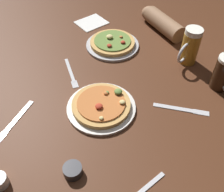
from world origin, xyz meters
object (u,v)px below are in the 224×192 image
(knife_right, at_px, (14,122))
(diner_arm, at_px, (161,21))
(pizza_plate_near, at_px, (101,106))
(pizza_plate_far, at_px, (112,43))
(beer_mug_amber, at_px, (190,47))
(fork_left, at_px, (71,73))
(ramekin_sauce, at_px, (73,170))
(knife_spare, at_px, (181,109))
(beer_mug_dark, at_px, (224,74))
(napkin_folded, at_px, (91,22))

(knife_right, height_order, diner_arm, diner_arm)
(pizza_plate_near, height_order, pizza_plate_far, same)
(beer_mug_amber, height_order, fork_left, beer_mug_amber)
(pizza_plate_near, distance_m, ramekin_sauce, 0.28)
(fork_left, bearing_deg, knife_spare, 7.56)
(beer_mug_dark, height_order, napkin_folded, beer_mug_dark)
(beer_mug_amber, height_order, knife_spare, beer_mug_amber)
(pizza_plate_far, height_order, beer_mug_amber, beer_mug_amber)
(diner_arm, bearing_deg, pizza_plate_near, -84.70)
(pizza_plate_near, distance_m, beer_mug_amber, 0.49)
(napkin_folded, bearing_deg, knife_right, -76.69)
(pizza_plate_near, bearing_deg, diner_arm, 95.30)
(pizza_plate_far, xyz_separation_m, fork_left, (-0.04, -0.28, -0.01))
(ramekin_sauce, relative_size, fork_left, 0.35)
(napkin_folded, xyz_separation_m, knife_spare, (0.67, -0.33, -0.00))
(pizza_plate_far, relative_size, ramekin_sauce, 4.31)
(knife_right, bearing_deg, fork_left, 89.18)
(fork_left, bearing_deg, beer_mug_dark, 25.18)
(pizza_plate_near, xyz_separation_m, pizza_plate_far, (-0.19, 0.37, -0.00))
(ramekin_sauce, xyz_separation_m, fork_left, (-0.31, 0.37, -0.01))
(pizza_plate_near, distance_m, diner_arm, 0.65)
(knife_spare, bearing_deg, diner_arm, 123.62)
(knife_right, relative_size, diner_arm, 0.76)
(pizza_plate_far, bearing_deg, beer_mug_amber, 12.84)
(napkin_folded, bearing_deg, pizza_plate_near, -50.67)
(beer_mug_amber, distance_m, diner_arm, 0.30)
(fork_left, height_order, knife_right, same)
(pizza_plate_near, height_order, beer_mug_dark, beer_mug_dark)
(pizza_plate_near, xyz_separation_m, beer_mug_dark, (0.35, 0.37, 0.06))
(diner_arm, bearing_deg, beer_mug_dark, -34.44)
(pizza_plate_far, xyz_separation_m, ramekin_sauce, (0.26, -0.64, -0.00))
(beer_mug_amber, bearing_deg, beer_mug_dark, -25.43)
(napkin_folded, bearing_deg, beer_mug_amber, -4.24)
(ramekin_sauce, bearing_deg, napkin_folded, 122.21)
(beer_mug_dark, xyz_separation_m, napkin_folded, (-0.75, 0.13, -0.07))
(beer_mug_dark, relative_size, diner_arm, 0.50)
(knife_spare, height_order, diner_arm, diner_arm)
(pizza_plate_near, relative_size, knife_spare, 1.28)
(pizza_plate_near, height_order, fork_left, pizza_plate_near)
(napkin_folded, relative_size, knife_spare, 0.75)
(beer_mug_amber, distance_m, ramekin_sauce, 0.73)
(ramekin_sauce, relative_size, knife_spare, 0.29)
(diner_arm, bearing_deg, fork_left, -107.15)
(pizza_plate_far, height_order, napkin_folded, pizza_plate_far)
(ramekin_sauce, bearing_deg, pizza_plate_far, 112.36)
(beer_mug_amber, relative_size, knife_spare, 0.82)
(pizza_plate_far, bearing_deg, beer_mug_dark, -0.46)
(pizza_plate_far, bearing_deg, knife_right, -94.41)
(beer_mug_dark, bearing_deg, ramekin_sauce, -112.89)
(ramekin_sauce, distance_m, knife_spare, 0.47)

